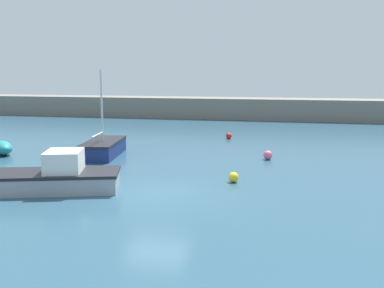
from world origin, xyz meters
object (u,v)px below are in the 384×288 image
Objects in this scene: fishing_dinghy_green at (2,148)px; mooring_buoy_yellow at (233,177)px; sailboat_short_mast at (103,148)px; mooring_buoy_pink at (268,155)px; motorboat_grey_hull at (58,177)px; mooring_buoy_red at (229,136)px.

mooring_buoy_yellow is (13.91, -3.44, -0.18)m from fishing_dinghy_green.
sailboat_short_mast is 9.85× the size of mooring_buoy_pink.
motorboat_grey_hull is 12.20× the size of mooring_buoy_yellow.
mooring_buoy_yellow is 0.90× the size of mooring_buoy_pink.
sailboat_short_mast reaches higher than mooring_buoy_red.
sailboat_short_mast is at bearing 49.56° from fishing_dinghy_green.
fishing_dinghy_green reaches higher than mooring_buoy_red.
fishing_dinghy_green is 15.00m from mooring_buoy_red.
mooring_buoy_yellow is at bearing 26.46° from fishing_dinghy_green.
mooring_buoy_yellow is (8.01, -4.39, -0.24)m from sailboat_short_mast.
mooring_buoy_pink is at bearing -151.74° from motorboat_grey_hull.
mooring_buoy_red is at bearing -125.40° from motorboat_grey_hull.
mooring_buoy_yellow is at bearing -103.35° from mooring_buoy_pink.
mooring_buoy_pink is at bearing 76.65° from mooring_buoy_yellow.
sailboat_short_mast is 10.04m from mooring_buoy_red.
mooring_buoy_red is at bearing 113.74° from mooring_buoy_pink.
mooring_buoy_yellow is at bearing -174.52° from motorboat_grey_hull.
motorboat_grey_hull is 7.37m from mooring_buoy_yellow.
fishing_dinghy_green is at bearing -172.90° from mooring_buoy_pink.
sailboat_short_mast is at bearing -128.33° from mooring_buoy_red.
sailboat_short_mast is 9.33m from mooring_buoy_pink.
mooring_buoy_yellow is at bearing -81.70° from mooring_buoy_red.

